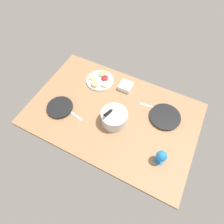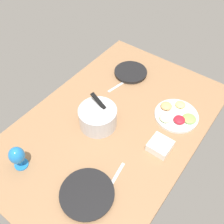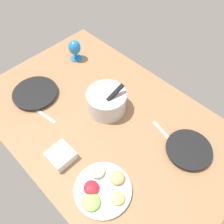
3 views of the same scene
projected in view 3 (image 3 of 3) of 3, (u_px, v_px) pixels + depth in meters
ground_plane at (104, 122)px, 146.60cm from camera, size 160.00×104.00×4.00cm
dinner_plate_left at (35, 93)px, 156.05cm from camera, size 29.14×29.14×2.61cm
dinner_plate_right at (189, 150)px, 131.07cm from camera, size 25.21×25.21×2.95cm
mixing_bowl at (107, 101)px, 144.63cm from camera, size 24.10×24.10×19.48cm
fruit_platter at (103, 188)px, 117.98cm from camera, size 28.86×28.86×5.29cm
hurricane_glass_blue at (75, 48)px, 171.00cm from camera, size 8.76×8.76×15.79cm
square_bowl_white at (61, 155)px, 127.36cm from camera, size 12.73×12.73×5.46cm
fork_by_left_plate at (44, 115)px, 146.76cm from camera, size 18.08×4.27×0.60cm
fork_by_right_plate at (163, 132)px, 139.42cm from camera, size 17.98×5.50×0.60cm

